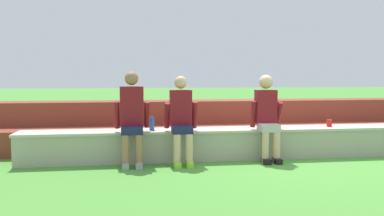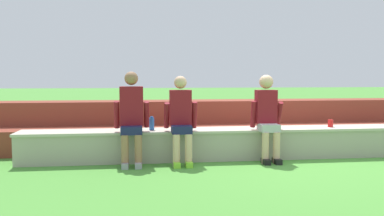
# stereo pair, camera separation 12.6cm
# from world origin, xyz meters

# --- Properties ---
(ground_plane) EXTENTS (80.00, 80.00, 0.00)m
(ground_plane) POSITION_xyz_m (0.00, 0.00, 0.00)
(ground_plane) COLOR #4C9338
(stone_seating_wall) EXTENTS (8.69, 0.58, 0.49)m
(stone_seating_wall) POSITION_xyz_m (0.00, 0.27, 0.26)
(stone_seating_wall) COLOR #A8A08E
(stone_seating_wall) RESTS_ON ground
(brick_bleachers) EXTENTS (12.41, 1.40, 0.87)m
(brick_bleachers) POSITION_xyz_m (0.00, 1.53, 0.36)
(brick_bleachers) COLOR brown
(brick_bleachers) RESTS_ON ground
(person_far_left) EXTENTS (0.54, 0.55, 1.42)m
(person_far_left) POSITION_xyz_m (-2.57, -0.00, 0.75)
(person_far_left) COLOR #996B4C
(person_far_left) RESTS_ON ground
(person_left_of_center) EXTENTS (0.51, 0.55, 1.35)m
(person_left_of_center) POSITION_xyz_m (-1.82, -0.03, 0.71)
(person_left_of_center) COLOR #DBAD89
(person_left_of_center) RESTS_ON ground
(person_center) EXTENTS (0.50, 0.55, 1.37)m
(person_center) POSITION_xyz_m (-0.44, -0.01, 0.73)
(person_center) COLOR #DBAD89
(person_center) RESTS_ON ground
(water_bottle_mid_right) EXTENTS (0.08, 0.08, 0.22)m
(water_bottle_mid_right) POSITION_xyz_m (-2.26, 0.25, 0.59)
(water_bottle_mid_right) COLOR blue
(water_bottle_mid_right) RESTS_ON stone_seating_wall
(plastic_cup_right_end) EXTENTS (0.09, 0.09, 0.12)m
(plastic_cup_right_end) POSITION_xyz_m (0.76, 0.26, 0.55)
(plastic_cup_right_end) COLOR red
(plastic_cup_right_end) RESTS_ON stone_seating_wall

